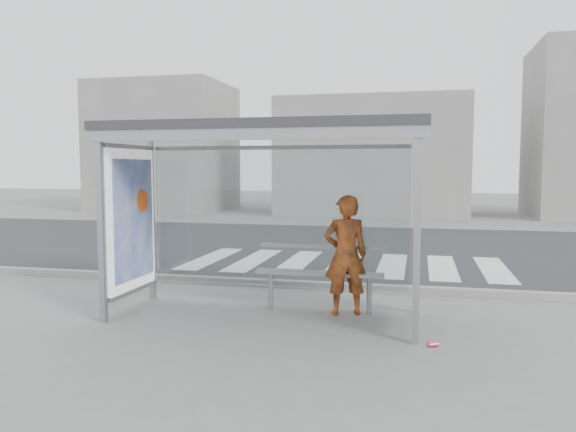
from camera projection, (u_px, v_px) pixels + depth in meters
The scene contains 10 objects.
ground at pixel (265, 318), 7.61m from camera, with size 80.00×80.00×0.00m, color slate.
road at pixel (338, 247), 14.40m from camera, with size 30.00×10.00×0.01m, color #2A2A2D.
curb at pixel (295, 284), 9.50m from camera, with size 30.00×0.18×0.12m, color gray.
crosswalk at pixel (344, 264), 11.87m from camera, with size 6.55×3.00×0.00m.
bus_shelter at pixel (239, 171), 7.59m from camera, with size 4.25×1.65×2.62m.
building_left at pixel (165, 148), 27.09m from camera, with size 6.00×5.00×6.00m, color gray.
building_center at pixel (373, 157), 24.86m from camera, with size 8.00×5.00×5.00m, color gray.
person at pixel (346, 255), 7.72m from camera, with size 0.61×0.40×1.66m, color #E14915.
bench at pixel (319, 273), 7.90m from camera, with size 1.81×0.32×0.93m.
soda_can at pixel (433, 344), 6.36m from camera, with size 0.06×0.06×0.11m, color #E34367.
Camera 1 is at (2.01, -7.20, 2.03)m, focal length 35.00 mm.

